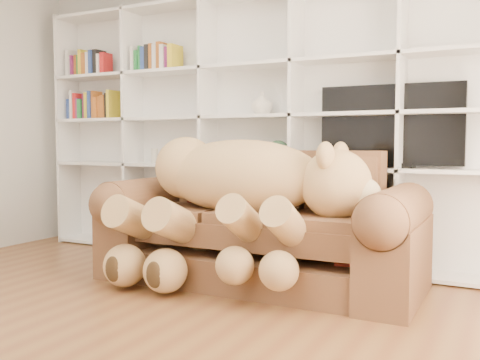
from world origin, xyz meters
The scene contains 14 objects.
floor centered at (0.00, 0.00, 0.00)m, with size 5.00×5.00×0.00m, color brown.
wall_back centered at (0.00, 2.50, 1.35)m, with size 5.00×0.02×2.70m, color silver.
bookshelf centered at (-0.24, 2.36, 1.31)m, with size 4.43×0.35×2.40m.
sofa centered at (0.41, 1.64, 0.38)m, with size 2.39×1.03×1.00m.
teddy_bear centered at (0.31, 1.44, 0.71)m, with size 1.88×1.01×1.09m.
throw_pillow centered at (-0.11, 1.81, 0.70)m, with size 0.38×0.12×0.38m, color #540E0E.
gift_box centered at (1.20, 1.58, 0.13)m, with size 0.32×0.30×0.26m, color #AE2817.
tv centered at (1.23, 2.35, 1.19)m, with size 1.13×0.18×0.67m.
picture_frame centered at (-0.04, 2.30, 0.97)m, with size 0.15×0.03×0.19m, color brown.
green_vase centered at (0.27, 2.30, 0.98)m, with size 0.22×0.22×0.22m, color #316141.
figurine_tall centered at (-1.06, 2.30, 0.94)m, with size 0.07×0.07×0.15m, color beige.
figurine_short centered at (-0.90, 2.30, 0.92)m, with size 0.07×0.07×0.12m, color beige.
snow_globe centered at (-0.64, 2.30, 0.93)m, with size 0.12×0.12×0.12m, color white.
shelf_vase centered at (0.11, 2.30, 1.41)m, with size 0.19×0.19×0.20m, color silver.
Camera 1 is at (2.12, -2.03, 1.07)m, focal length 40.00 mm.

